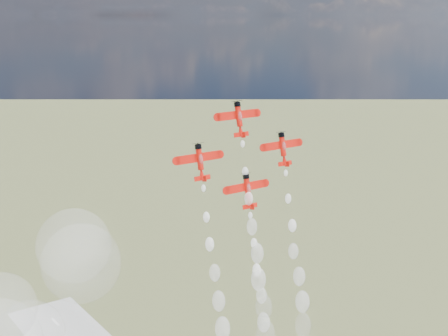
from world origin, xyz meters
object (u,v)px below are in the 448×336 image
plane_lead (239,118)px  plane_slot (248,190)px  plane_right (283,148)px  plane_left (200,161)px

plane_lead → plane_slot: plane_lead is taller
plane_right → plane_left: bearing=180.0°
plane_left → plane_slot: 16.11m
plane_left → plane_slot: (13.20, -1.95, -9.03)m
plane_left → plane_lead: bearing=8.4°
plane_right → plane_slot: (-13.20, -1.95, -9.03)m
plane_lead → plane_left: bearing=-171.6°
plane_slot → plane_right: bearing=8.4°
plane_lead → plane_right: (13.20, -1.95, -9.03)m
plane_lead → plane_right: plane_lead is taller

